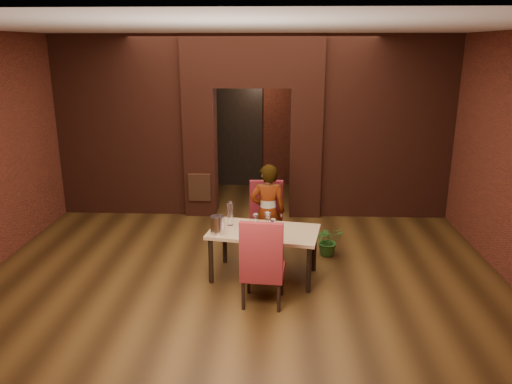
% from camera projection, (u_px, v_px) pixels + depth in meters
% --- Properties ---
extents(floor, '(8.00, 8.00, 0.00)m').
position_uv_depth(floor, '(246.00, 255.00, 7.43)').
color(floor, '#442B11').
rests_on(floor, ground).
extents(ceiling, '(7.00, 8.00, 0.04)m').
position_uv_depth(ceiling, '(245.00, 30.00, 6.53)').
color(ceiling, silver).
rests_on(ceiling, ground).
extents(wall_back, '(7.00, 0.04, 3.20)m').
position_uv_depth(wall_back, '(258.00, 113.00, 10.82)').
color(wall_back, maroon).
rests_on(wall_back, ground).
extents(wall_front, '(7.00, 0.04, 3.20)m').
position_uv_depth(wall_front, '(205.00, 276.00, 3.15)').
color(wall_front, maroon).
rests_on(wall_front, ground).
extents(wall_left, '(0.04, 8.00, 3.20)m').
position_uv_depth(wall_left, '(2.00, 147.00, 7.13)').
color(wall_left, maroon).
rests_on(wall_left, ground).
extents(wall_right, '(0.04, 8.00, 3.20)m').
position_uv_depth(wall_right, '(500.00, 152.00, 6.83)').
color(wall_right, maroon).
rests_on(wall_right, ground).
extents(pillar_left, '(0.55, 0.55, 2.30)m').
position_uv_depth(pillar_left, '(201.00, 151.00, 9.07)').
color(pillar_left, maroon).
rests_on(pillar_left, ground).
extents(pillar_right, '(0.55, 0.55, 2.30)m').
position_uv_depth(pillar_right, '(305.00, 152.00, 8.99)').
color(pillar_right, maroon).
rests_on(pillar_right, ground).
extents(lintel, '(2.45, 0.55, 0.90)m').
position_uv_depth(lintel, '(253.00, 61.00, 8.58)').
color(lintel, maroon).
rests_on(lintel, ground).
extents(wing_wall_left, '(2.28, 0.35, 3.20)m').
position_uv_depth(wing_wall_left, '(122.00, 126.00, 9.00)').
color(wing_wall_left, maroon).
rests_on(wing_wall_left, ground).
extents(wing_wall_right, '(2.28, 0.35, 3.20)m').
position_uv_depth(wing_wall_right, '(386.00, 128.00, 8.80)').
color(wing_wall_right, maroon).
rests_on(wing_wall_right, ground).
extents(vent_panel, '(0.40, 0.03, 0.50)m').
position_uv_depth(vent_panel, '(199.00, 187.00, 8.95)').
color(vent_panel, '#97512C').
rests_on(vent_panel, ground).
extents(rear_door, '(0.90, 0.08, 2.10)m').
position_uv_depth(rear_door, '(239.00, 138.00, 10.93)').
color(rear_door, black).
rests_on(rear_door, ground).
extents(rear_door_frame, '(1.02, 0.04, 2.22)m').
position_uv_depth(rear_door_frame, '(239.00, 138.00, 10.89)').
color(rear_door_frame, black).
rests_on(rear_door_frame, ground).
extents(dining_table, '(1.53, 1.03, 0.66)m').
position_uv_depth(dining_table, '(264.00, 253.00, 6.65)').
color(dining_table, tan).
rests_on(dining_table, ground).
extents(chair_far, '(0.51, 0.51, 1.09)m').
position_uv_depth(chair_far, '(266.00, 220.00, 7.30)').
color(chair_far, maroon).
rests_on(chair_far, ground).
extents(chair_near, '(0.54, 0.54, 1.10)m').
position_uv_depth(chair_near, '(263.00, 260.00, 5.92)').
color(chair_near, maroon).
rests_on(chair_near, ground).
extents(person_seated, '(0.54, 0.38, 1.41)m').
position_uv_depth(person_seated, '(268.00, 212.00, 7.14)').
color(person_seated, white).
rests_on(person_seated, ground).
extents(wine_glass_a, '(0.08, 0.08, 0.19)m').
position_uv_depth(wine_glass_a, '(256.00, 221.00, 6.62)').
color(wine_glass_a, silver).
rests_on(wine_glass_a, dining_table).
extents(wine_glass_b, '(0.09, 0.09, 0.21)m').
position_uv_depth(wine_glass_b, '(267.00, 220.00, 6.62)').
color(wine_glass_b, white).
rests_on(wine_glass_b, dining_table).
extents(wine_glass_c, '(0.08, 0.08, 0.19)m').
position_uv_depth(wine_glass_c, '(273.00, 226.00, 6.44)').
color(wine_glass_c, white).
rests_on(wine_glass_c, dining_table).
extents(tasting_sheet, '(0.30, 0.22, 0.00)m').
position_uv_depth(tasting_sheet, '(252.00, 234.00, 6.44)').
color(tasting_sheet, silver).
rests_on(tasting_sheet, dining_table).
extents(wine_bucket, '(0.19, 0.19, 0.23)m').
position_uv_depth(wine_bucket, '(218.00, 225.00, 6.42)').
color(wine_bucket, '#BABAC2').
rests_on(wine_bucket, dining_table).
extents(water_bottle, '(0.08, 0.08, 0.34)m').
position_uv_depth(water_bottle, '(230.00, 213.00, 6.70)').
color(water_bottle, white).
rests_on(water_bottle, dining_table).
extents(potted_plant, '(0.48, 0.44, 0.46)m').
position_uv_depth(potted_plant, '(328.00, 240.00, 7.38)').
color(potted_plant, '#2A5B1D').
rests_on(potted_plant, ground).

